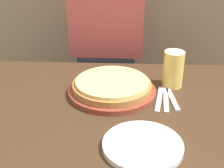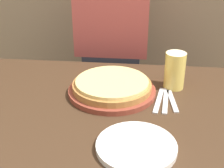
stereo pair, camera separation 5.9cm
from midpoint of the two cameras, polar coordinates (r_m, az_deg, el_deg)
The scene contains 7 objects.
pizza_on_board at distance 1.20m, azimuth 1.40°, elevation -0.62°, with size 0.34×0.34×0.06m.
beer_glass at distance 1.25m, azimuth 12.75°, elevation 2.67°, with size 0.08×0.08×0.15m.
dinner_plate at distance 0.93m, azimuth 6.32°, elevation -11.32°, with size 0.24×0.24×0.02m.
fork at distance 1.18m, azimuth 9.97°, elevation -2.93°, with size 0.05×0.19×0.00m.
dinner_knife at distance 1.18m, azimuth 11.18°, elevation -2.98°, with size 0.03×0.19×0.00m.
spoon at distance 1.18m, azimuth 12.39°, elevation -3.03°, with size 0.04×0.16×0.00m.
diner_person at distance 1.71m, azimuth 1.02°, elevation 4.47°, with size 0.37×0.20×1.31m.
Camera 2 is at (0.08, -0.95, 1.29)m, focal length 50.00 mm.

